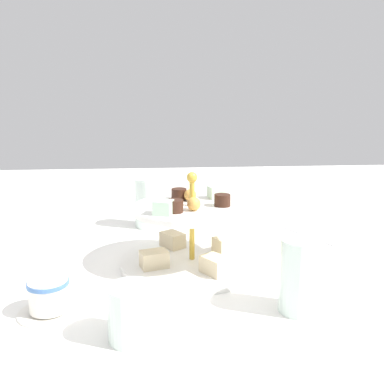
{
  "coord_description": "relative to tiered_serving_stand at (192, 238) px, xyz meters",
  "views": [
    {
      "loc": [
        -0.07,
        -0.74,
        0.3
      ],
      "look_at": [
        0.0,
        0.0,
        0.14
      ],
      "focal_mm": 38.62,
      "sensor_mm": 36.0,
      "label": 1
    }
  ],
  "objects": [
    {
      "name": "ground_plane",
      "position": [
        -0.0,
        0.0,
        -0.05
      ],
      "size": [
        2.4,
        2.4,
        0.0
      ],
      "primitive_type": "plane",
      "color": "white"
    },
    {
      "name": "tiered_serving_stand",
      "position": [
        0.0,
        0.0,
        0.0
      ],
      "size": [
        0.27,
        0.27,
        0.18
      ],
      "color": "white",
      "rests_on": "ground_plane"
    },
    {
      "name": "water_glass_tall_right",
      "position": [
        -0.08,
        0.25,
        0.01
      ],
      "size": [
        0.07,
        0.07,
        0.12
      ],
      "primitive_type": "cylinder",
      "color": "silver",
      "rests_on": "ground_plane"
    },
    {
      "name": "water_glass_short_left",
      "position": [
        -0.1,
        -0.25,
        -0.01
      ],
      "size": [
        0.06,
        0.06,
        0.07
      ],
      "primitive_type": "cylinder",
      "color": "silver",
      "rests_on": "ground_plane"
    },
    {
      "name": "teacup_with_saucer",
      "position": [
        -0.22,
        -0.17,
        -0.03
      ],
      "size": [
        0.09,
        0.09,
        0.05
      ],
      "color": "white",
      "rests_on": "ground_plane"
    },
    {
      "name": "butter_knife_left",
      "position": [
        0.28,
        0.15,
        -0.05
      ],
      "size": [
        0.08,
        0.16,
        0.0
      ],
      "primitive_type": "cube",
      "rotation": [
        0.0,
        0.0,
        2.0
      ],
      "color": "silver",
      "rests_on": "ground_plane"
    },
    {
      "name": "butter_knife_right",
      "position": [
        -0.31,
        0.05,
        -0.05
      ],
      "size": [
        0.03,
        0.17,
        0.0
      ],
      "primitive_type": "cube",
      "rotation": [
        0.0,
        0.0,
        4.6
      ],
      "color": "silver",
      "rests_on": "ground_plane"
    },
    {
      "name": "water_glass_mid_back",
      "position": [
        0.14,
        -0.2,
        0.0
      ],
      "size": [
        0.06,
        0.06,
        0.11
      ],
      "primitive_type": "cylinder",
      "color": "silver",
      "rests_on": "ground_plane"
    }
  ]
}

